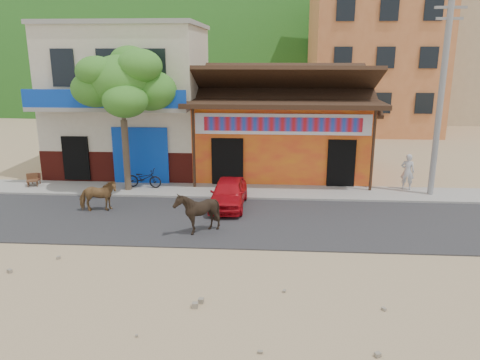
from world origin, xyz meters
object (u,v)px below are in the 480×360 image
at_px(tree, 124,120).
at_px(scooter, 144,178).
at_px(pedestrian, 408,172).
at_px(cafe_chair_left, 32,175).
at_px(red_car, 228,193).
at_px(cafe_chair_right, 34,175).
at_px(cow_dark, 197,212).
at_px(cow_tan, 98,196).
at_px(utility_pole, 441,97).

height_order(tree, scooter, tree).
relative_size(pedestrian, cafe_chair_left, 1.54).
height_order(red_car, scooter, red_car).
xyz_separation_m(red_car, cafe_chair_right, (-8.92, 2.20, 0.00)).
distance_m(tree, cow_dark, 6.36).
bearing_deg(cow_tan, utility_pole, -92.16).
distance_m(cow_dark, red_car, 2.92).
distance_m(scooter, pedestrian, 11.42).
relative_size(cow_tan, cow_dark, 0.97).
xyz_separation_m(utility_pole, cow_tan, (-13.13, -2.84, -3.49)).
bearing_deg(tree, scooter, 30.81).
height_order(utility_pole, cow_dark, utility_pole).
relative_size(tree, pedestrian, 3.87).
bearing_deg(cow_dark, scooter, -141.55).
height_order(cow_dark, cafe_chair_left, cow_dark).
height_order(cow_dark, cafe_chair_right, cow_dark).
bearing_deg(cow_dark, tree, -134.77).
height_order(tree, utility_pole, utility_pole).
height_order(cafe_chair_left, cafe_chair_right, cafe_chair_left).
bearing_deg(utility_pole, tree, -179.10).
relative_size(tree, scooter, 3.80).
bearing_deg(pedestrian, cafe_chair_right, 21.58).
relative_size(utility_pole, pedestrian, 5.16).
relative_size(tree, cow_dark, 4.12).
bearing_deg(cafe_chair_left, cafe_chair_right, 65.15).
height_order(scooter, cafe_chair_right, cafe_chair_right).
height_order(utility_pole, cafe_chair_left, utility_pole).
height_order(cow_tan, scooter, cow_tan).
xyz_separation_m(cafe_chair_left, cafe_chair_right, (0.00, 0.18, -0.03)).
relative_size(pedestrian, cafe_chair_right, 1.65).
bearing_deg(scooter, tree, 125.61).
bearing_deg(pedestrian, scooter, 22.66).
bearing_deg(red_car, utility_pole, 14.96).
height_order(tree, cow_dark, tree).
xyz_separation_m(tree, scooter, (0.60, 0.36, -2.59)).
bearing_deg(cow_tan, cafe_chair_right, 38.64).
relative_size(cow_tan, cafe_chair_left, 1.40).
distance_m(cow_dark, pedestrian, 9.91).
relative_size(cow_dark, cafe_chair_right, 1.55).
xyz_separation_m(utility_pole, cow_dark, (-9.06, -4.78, -3.35)).
bearing_deg(tree, cafe_chair_left, 176.70).
xyz_separation_m(cow_dark, red_car, (0.77, 2.81, -0.18)).
xyz_separation_m(tree, cafe_chair_right, (-4.40, 0.43, -2.53)).
distance_m(scooter, cafe_chair_right, 5.00).
relative_size(tree, utility_pole, 0.75).
relative_size(utility_pole, scooter, 5.07).
distance_m(cow_tan, cow_dark, 4.51).
bearing_deg(cow_tan, tree, -21.40).
xyz_separation_m(utility_pole, red_car, (-8.28, -1.98, -3.53)).
bearing_deg(pedestrian, red_car, 39.61).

